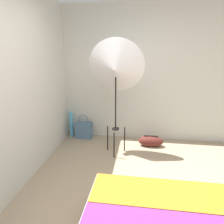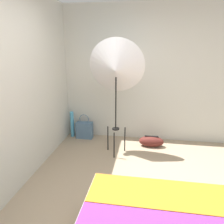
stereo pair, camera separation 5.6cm
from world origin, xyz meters
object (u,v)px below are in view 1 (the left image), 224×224
Objects in this scene: photo_umbrella at (116,69)px; duffel_bag at (151,141)px; paper_roll at (71,124)px; tote_bag at (84,130)px.

photo_umbrella is 4.23× the size of duffel_bag.
duffel_bag is at bearing -7.90° from paper_roll.
photo_umbrella reaches higher than tote_bag.
tote_bag is at bearing 171.91° from duffel_bag.
tote_bag is 1.09× the size of duffel_bag.
photo_umbrella is 1.57m from duffel_bag.
tote_bag reaches higher than duffel_bag.
tote_bag is at bearing 142.85° from photo_umbrella.
photo_umbrella is at bearing -150.39° from duffel_bag.
duffel_bag is (0.63, 0.36, -1.39)m from photo_umbrella.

